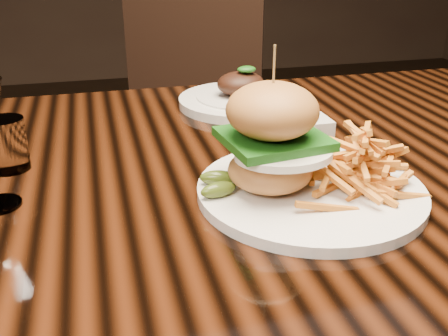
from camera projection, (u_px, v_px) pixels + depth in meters
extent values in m
cube|color=black|center=(237.00, 170.00, 0.85)|extent=(1.60, 0.90, 0.04)
cube|color=black|center=(445.00, 207.00, 1.52)|extent=(0.06, 0.06, 0.71)
cylinder|color=silver|center=(310.00, 191.00, 0.72)|extent=(0.31, 0.31, 0.01)
ellipsoid|color=#A26D34|center=(270.00, 170.00, 0.70)|extent=(0.11, 0.11, 0.05)
ellipsoid|color=silver|center=(284.00, 154.00, 0.68)|extent=(0.13, 0.10, 0.01)
ellipsoid|color=orange|center=(304.00, 152.00, 0.67)|extent=(0.02, 0.02, 0.01)
cube|color=#1C5A16|center=(271.00, 141.00, 0.69)|extent=(0.14, 0.14, 0.01)
ellipsoid|color=#915928|center=(272.00, 110.00, 0.67)|extent=(0.12, 0.12, 0.07)
cylinder|color=#9B7B48|center=(273.00, 83.00, 0.65)|extent=(0.00, 0.00, 0.09)
ellipsoid|color=#314512|center=(218.00, 190.00, 0.68)|extent=(0.05, 0.03, 0.02)
ellipsoid|color=#314512|center=(218.00, 178.00, 0.72)|extent=(0.05, 0.03, 0.02)
cube|color=silver|center=(311.00, 126.00, 0.94)|extent=(0.08, 0.08, 0.03)
cylinder|color=white|center=(7.00, 144.00, 0.79)|extent=(0.06, 0.06, 0.08)
cylinder|color=silver|center=(240.00, 101.00, 1.10)|extent=(0.26, 0.26, 0.02)
cylinder|color=silver|center=(241.00, 100.00, 1.09)|extent=(0.18, 0.18, 0.02)
ellipsoid|color=black|center=(241.00, 84.00, 1.08)|extent=(0.10, 0.08, 0.05)
ellipsoid|color=#1C5A16|center=(247.00, 69.00, 1.06)|extent=(0.04, 0.03, 0.01)
cube|color=black|center=(185.00, 147.00, 1.68)|extent=(0.60, 0.60, 0.06)
cube|color=black|center=(194.00, 56.00, 1.77)|extent=(0.45, 0.21, 0.50)
cylinder|color=black|center=(116.00, 235.00, 1.62)|extent=(0.04, 0.04, 0.45)
cylinder|color=black|center=(238.00, 242.00, 1.58)|extent=(0.04, 0.04, 0.45)
cylinder|color=black|center=(147.00, 182.00, 1.97)|extent=(0.04, 0.04, 0.45)
cylinder|color=black|center=(247.00, 187.00, 1.93)|extent=(0.04, 0.04, 0.45)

